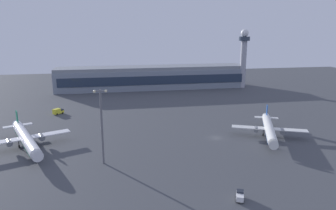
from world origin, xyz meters
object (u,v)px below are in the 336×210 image
object	(u,v)px
control_tower	(244,55)
catering_truck	(58,111)
airplane_terminal_side	(26,138)
airplane_mid_apron	(269,129)
cargo_loader	(240,196)
apron_light_central	(102,122)

from	to	relation	value
control_tower	catering_truck	xyz separation A→B (m)	(-125.89, -54.18, -23.16)
airplane_terminal_side	catering_truck	size ratio (longest dim) A/B	7.17
airplane_mid_apron	cargo_loader	bearing A→B (deg)	77.87
control_tower	catering_truck	bearing A→B (deg)	-156.72
airplane_mid_apron	apron_light_central	bearing A→B (deg)	34.77
cargo_loader	catering_truck	bearing A→B (deg)	144.39
control_tower	cargo_loader	world-z (taller)	control_tower
control_tower	airplane_terminal_side	size ratio (longest dim) A/B	1.06
airplane_mid_apron	catering_truck	distance (m)	106.32
control_tower	catering_truck	size ratio (longest dim) A/B	7.60
cargo_loader	airplane_terminal_side	bearing A→B (deg)	165.48
airplane_terminal_side	cargo_loader	bearing A→B (deg)	119.88
apron_light_central	catering_truck	bearing A→B (deg)	109.50
catering_truck	apron_light_central	size ratio (longest dim) A/B	0.22
control_tower	apron_light_central	xyz separation A→B (m)	(-101.76, -122.31, -10.17)
control_tower	airplane_terminal_side	distance (m)	167.63
airplane_mid_apron	catering_truck	world-z (taller)	airplane_mid_apron
control_tower	airplane_terminal_side	world-z (taller)	control_tower
control_tower	cargo_loader	xyz separation A→B (m)	(-65.83, -152.88, -23.56)
airplane_mid_apron	apron_light_central	size ratio (longest dim) A/B	1.46
catering_truck	apron_light_central	bearing A→B (deg)	-25.85
airplane_terminal_side	catering_truck	bearing A→B (deg)	-118.13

